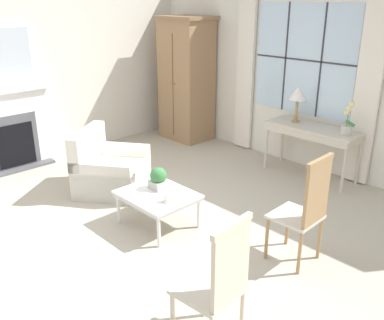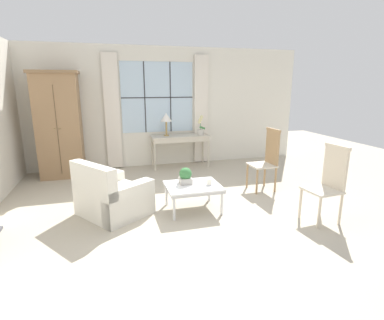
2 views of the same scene
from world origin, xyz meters
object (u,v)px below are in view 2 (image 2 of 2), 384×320
(armoire, at_px, (59,125))
(armchair_upholstered, at_px, (112,197))
(console_table, at_px, (180,139))
(potted_plant_small, at_px, (185,176))
(potted_orchid, at_px, (201,127))
(table_lamp, at_px, (166,118))
(accent_chair_wooden, at_px, (329,180))
(pillar_candle, at_px, (209,182))
(side_chair_wooden, at_px, (267,157))
(coffee_table, at_px, (193,188))

(armoire, relative_size, armchair_upholstered, 1.79)
(console_table, relative_size, potted_plant_small, 5.24)
(potted_orchid, bearing_deg, table_lamp, 177.40)
(accent_chair_wooden, bearing_deg, pillar_candle, 152.09)
(armchair_upholstered, relative_size, potted_plant_small, 4.70)
(armoire, height_order, potted_plant_small, armoire)
(accent_chair_wooden, bearing_deg, table_lamp, 115.64)
(side_chair_wooden, bearing_deg, accent_chair_wooden, -82.94)
(accent_chair_wooden, height_order, coffee_table, accent_chair_wooden)
(armoire, distance_m, accent_chair_wooden, 5.26)
(potted_orchid, distance_m, pillar_candle, 2.78)
(table_lamp, relative_size, armchair_upholstered, 0.44)
(side_chair_wooden, bearing_deg, armchair_upholstered, -171.96)
(coffee_table, bearing_deg, side_chair_wooden, 19.23)
(armchair_upholstered, relative_size, pillar_candle, 11.49)
(side_chair_wooden, xyz_separation_m, coffee_table, (-1.59, -0.55, -0.27))
(potted_orchid, bearing_deg, accent_chair_wooden, -76.19)
(console_table, xyz_separation_m, potted_orchid, (0.51, -0.01, 0.26))
(armoire, relative_size, coffee_table, 2.62)
(table_lamp, height_order, side_chair_wooden, table_lamp)
(potted_plant_small, xyz_separation_m, pillar_candle, (0.34, -0.16, -0.09))
(table_lamp, relative_size, coffee_table, 0.64)
(armoire, bearing_deg, side_chair_wooden, -27.50)
(console_table, distance_m, coffee_table, 2.65)
(coffee_table, distance_m, pillar_candle, 0.27)
(potted_orchid, distance_m, accent_chair_wooden, 3.58)
(potted_orchid, distance_m, side_chair_wooden, 2.16)
(armoire, height_order, potted_orchid, armoire)
(armchair_upholstered, distance_m, side_chair_wooden, 2.87)
(potted_orchid, bearing_deg, armoire, -178.99)
(table_lamp, xyz_separation_m, potted_plant_small, (-0.18, -2.53, -0.64))
(potted_orchid, bearing_deg, potted_plant_small, -112.12)
(side_chair_wooden, distance_m, potted_plant_small, 1.75)
(side_chair_wooden, bearing_deg, console_table, 120.05)
(console_table, xyz_separation_m, side_chair_wooden, (1.18, -2.04, -0.04))
(console_table, height_order, accent_chair_wooden, accent_chair_wooden)
(armoire, xyz_separation_m, side_chair_wooden, (3.80, -1.98, -0.47))
(accent_chair_wooden, bearing_deg, side_chair_wooden, 97.06)
(armoire, relative_size, accent_chair_wooden, 1.98)
(accent_chair_wooden, xyz_separation_m, potted_plant_small, (-1.86, 0.97, -0.08))
(armoire, xyz_separation_m, pillar_candle, (2.46, -2.60, -0.66))
(side_chair_wooden, height_order, accent_chair_wooden, side_chair_wooden)
(side_chair_wooden, relative_size, accent_chair_wooden, 1.04)
(armoire, height_order, pillar_candle, armoire)
(console_table, xyz_separation_m, armchair_upholstered, (-1.64, -2.44, -0.40))
(accent_chair_wooden, height_order, pillar_candle, accent_chair_wooden)
(accent_chair_wooden, height_order, potted_plant_small, accent_chair_wooden)
(accent_chair_wooden, relative_size, potted_plant_small, 4.25)
(armoire, xyz_separation_m, coffee_table, (2.21, -2.53, -0.74))
(coffee_table, bearing_deg, table_lamp, 88.09)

